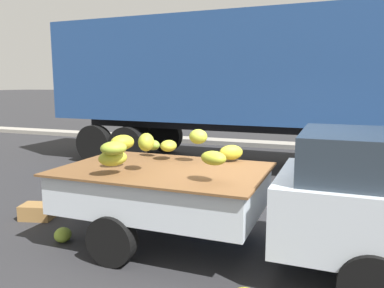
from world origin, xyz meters
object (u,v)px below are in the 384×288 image
(semi_trailer, at_px, (267,72))
(produce_crate, at_px, (38,212))
(pickup_truck, at_px, (311,197))
(fallen_banana_bunch_near_tailgate, at_px, (63,235))

(semi_trailer, height_order, produce_crate, semi_trailer)
(pickup_truck, xyz_separation_m, produce_crate, (-4.35, 0.13, -0.76))
(produce_crate, bearing_deg, fallen_banana_bunch_near_tailgate, -31.05)
(fallen_banana_bunch_near_tailgate, distance_m, produce_crate, 1.19)
(pickup_truck, relative_size, produce_crate, 9.52)
(semi_trailer, distance_m, fallen_banana_bunch_near_tailgate, 6.65)
(fallen_banana_bunch_near_tailgate, bearing_deg, semi_trailer, 72.78)
(semi_trailer, relative_size, fallen_banana_bunch_near_tailgate, 41.17)
(pickup_truck, bearing_deg, semi_trailer, 105.81)
(pickup_truck, bearing_deg, produce_crate, 178.61)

